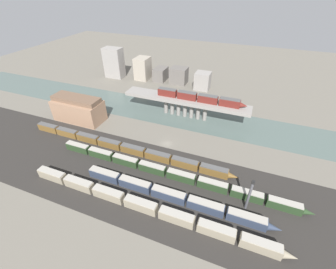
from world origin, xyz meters
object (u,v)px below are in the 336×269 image
at_px(train_on_bridge, 199,98).
at_px(train_yard_far, 169,173).
at_px(train_yard_outer, 124,147).
at_px(signal_tower, 249,195).
at_px(train_yard_mid, 172,196).
at_px(train_yard_near, 145,206).
at_px(warehouse_building, 79,109).

distance_m(train_on_bridge, train_yard_far, 47.23).
distance_m(train_yard_far, train_yard_outer, 25.69).
bearing_deg(train_yard_far, signal_tower, -8.40).
distance_m(train_yard_mid, train_yard_outer, 34.26).
xyz_separation_m(train_yard_near, warehouse_building, (-57.80, 39.43, 4.45)).
bearing_deg(train_yard_near, signal_tower, 22.62).
height_order(train_yard_mid, signal_tower, signal_tower).
relative_size(train_yard_far, train_yard_outer, 1.01).
relative_size(train_yard_far, signal_tower, 7.62).
height_order(train_yard_near, train_yard_outer, train_yard_near).
bearing_deg(train_yard_far, train_yard_outer, 163.33).
relative_size(train_on_bridge, warehouse_building, 1.79).
xyz_separation_m(train_yard_near, train_yard_mid, (7.11, 7.35, -0.05)).
relative_size(warehouse_building, signal_tower, 2.01).
distance_m(train_yard_mid, warehouse_building, 72.55).
distance_m(train_on_bridge, train_yard_outer, 46.46).
bearing_deg(warehouse_building, train_on_bridge, 22.05).
relative_size(train_on_bridge, train_yard_far, 0.47).
bearing_deg(train_yard_mid, train_yard_outer, 149.65).
xyz_separation_m(train_yard_far, signal_tower, (29.06, -4.29, 4.72)).
relative_size(train_yard_near, signal_tower, 6.97).
distance_m(train_yard_mid, train_yard_far, 11.11).
xyz_separation_m(train_on_bridge, train_yard_mid, (6.06, -55.91, -10.70)).
bearing_deg(train_on_bridge, train_yard_near, -90.95).
distance_m(train_yard_outer, warehouse_building, 38.58).
bearing_deg(signal_tower, train_yard_outer, 167.74).
xyz_separation_m(train_yard_near, train_yard_far, (2.15, 17.30, -0.13)).
bearing_deg(signal_tower, train_on_bridge, 120.97).
distance_m(train_on_bridge, train_yard_mid, 57.25).
bearing_deg(train_yard_mid, signal_tower, 13.19).
relative_size(train_yard_near, warehouse_building, 3.46).
height_order(train_on_bridge, signal_tower, train_on_bridge).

